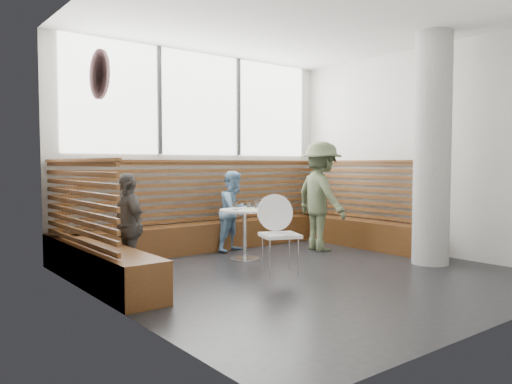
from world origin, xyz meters
TOP-DOWN VIEW (x-y plane):
  - room at (0.00, 0.00)m, footprint 5.00×5.00m
  - booth at (0.00, 1.77)m, footprint 5.00×2.50m
  - concrete_column at (1.85, -0.60)m, footprint 0.50×0.50m
  - wall_art at (-2.46, 0.40)m, footprint 0.03×0.50m
  - cafe_table at (-0.04, 1.22)m, footprint 0.72×0.72m
  - cafe_chair at (-0.23, 0.29)m, footprint 0.48×0.47m
  - adult_man at (1.41, 1.11)m, footprint 0.85×1.23m
  - child_back at (0.26, 1.90)m, footprint 0.76×0.68m
  - child_left at (-1.89, 1.09)m, footprint 0.33×0.77m
  - plate_near at (-0.19, 1.34)m, footprint 0.20×0.20m
  - plate_far at (-0.01, 1.33)m, footprint 0.20×0.20m
  - glass_left at (-0.22, 1.20)m, footprint 0.07×0.07m
  - glass_mid at (0.01, 1.17)m, footprint 0.07×0.07m
  - glass_right at (0.20, 1.26)m, footprint 0.08×0.08m
  - menu_card at (-0.02, 1.07)m, footprint 0.24×0.20m

SIDE VIEW (x-z plane):
  - booth at x=0.00m, z-range -0.31..1.13m
  - cafe_table at x=-0.04m, z-range 0.16..0.90m
  - cafe_chair at x=-0.23m, z-range 0.09..1.10m
  - child_back at x=0.26m, z-range 0.00..1.28m
  - child_left at x=-1.89m, z-range 0.00..1.29m
  - menu_card at x=-0.02m, z-range 0.74..0.74m
  - plate_near at x=-0.19m, z-range 0.74..0.75m
  - plate_far at x=-0.01m, z-range 0.74..0.75m
  - glass_mid at x=0.01m, z-range 0.74..0.85m
  - glass_left at x=-0.22m, z-range 0.74..0.86m
  - glass_right at x=0.20m, z-range 0.74..0.86m
  - adult_man at x=1.41m, z-range 0.00..1.75m
  - concrete_column at x=1.85m, z-range 0.00..3.20m
  - room at x=0.00m, z-range 0.00..3.20m
  - wall_art at x=-2.46m, z-range 2.05..2.55m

